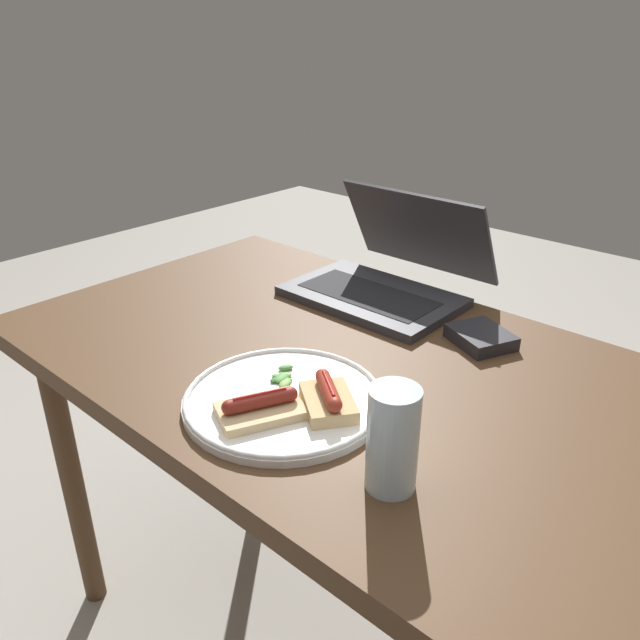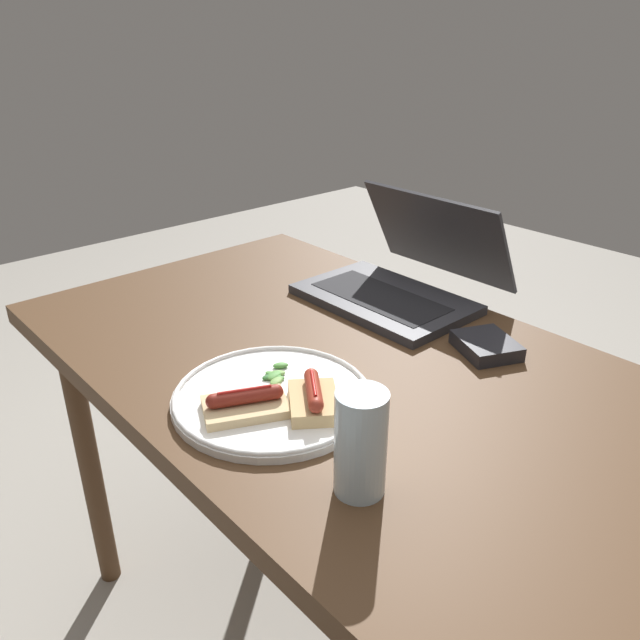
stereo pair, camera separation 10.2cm
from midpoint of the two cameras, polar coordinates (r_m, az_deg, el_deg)
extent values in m
cube|color=#4C331E|center=(1.03, 0.16, -4.77)|extent=(1.23, 0.69, 0.04)
cylinder|color=#4C331E|center=(1.71, -7.31, -5.62)|extent=(0.05, 0.05, 0.68)
cylinder|color=#4C331E|center=(1.48, -23.66, -13.30)|extent=(0.05, 0.05, 0.68)
cube|color=#2D2D33|center=(1.24, 2.42, 2.10)|extent=(0.33, 0.21, 0.02)
cube|color=black|center=(1.22, 2.05, 2.33)|extent=(0.27, 0.12, 0.00)
cube|color=#2D2D33|center=(1.32, 6.86, 8.03)|extent=(0.33, 0.10, 0.18)
cube|color=black|center=(1.32, 6.77, 8.08)|extent=(0.30, 0.09, 0.16)
cylinder|color=white|center=(0.91, -6.54, -7.44)|extent=(0.29, 0.29, 0.01)
torus|color=white|center=(0.91, -6.56, -7.03)|extent=(0.29, 0.29, 0.01)
cube|color=#D6B784|center=(0.87, -8.82, -8.33)|extent=(0.12, 0.14, 0.01)
cylinder|color=maroon|center=(0.87, -8.89, -7.39)|extent=(0.06, 0.09, 0.02)
sphere|color=maroon|center=(0.86, -11.75, -7.94)|extent=(0.02, 0.02, 0.02)
sphere|color=maroon|center=(0.87, -6.09, -6.83)|extent=(0.02, 0.02, 0.02)
cylinder|color=red|center=(0.86, -8.94, -6.80)|extent=(0.04, 0.07, 0.00)
cube|color=tan|center=(0.88, -2.60, -7.62)|extent=(0.12, 0.11, 0.02)
cylinder|color=maroon|center=(0.87, -2.62, -6.49)|extent=(0.08, 0.06, 0.02)
sphere|color=maroon|center=(0.90, -3.03, -5.19)|extent=(0.02, 0.02, 0.02)
sphere|color=maroon|center=(0.83, -2.18, -7.89)|extent=(0.02, 0.02, 0.02)
cylinder|color=red|center=(0.86, -2.64, -5.89)|extent=(0.06, 0.04, 0.01)
ellipsoid|color=#709E4C|center=(0.94, -6.34, -5.82)|extent=(0.02, 0.03, 0.01)
ellipsoid|color=#4C8E3D|center=(0.98, -6.16, -4.42)|extent=(0.02, 0.03, 0.01)
ellipsoid|color=#4C8E3D|center=(0.95, -6.61, -5.35)|extent=(0.02, 0.03, 0.01)
ellipsoid|color=#4C8E3D|center=(0.96, -6.95, -5.19)|extent=(0.02, 0.02, 0.00)
ellipsoid|color=#2D662D|center=(0.95, -7.10, -5.52)|extent=(0.02, 0.02, 0.01)
ellipsoid|color=#709E4C|center=(0.96, -6.33, -5.12)|extent=(0.03, 0.03, 0.01)
ellipsoid|color=#4C8E3D|center=(0.95, -6.18, -5.54)|extent=(0.02, 0.02, 0.01)
cylinder|color=silver|center=(0.73, 2.63, -10.97)|extent=(0.06, 0.06, 0.13)
cube|color=#232328|center=(1.09, 11.93, -1.62)|extent=(0.13, 0.12, 0.02)
camera|label=1|loc=(0.05, -92.86, -1.37)|focal=35.00mm
camera|label=2|loc=(0.05, 87.14, 1.37)|focal=35.00mm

